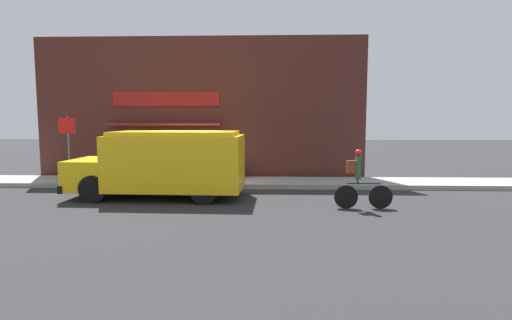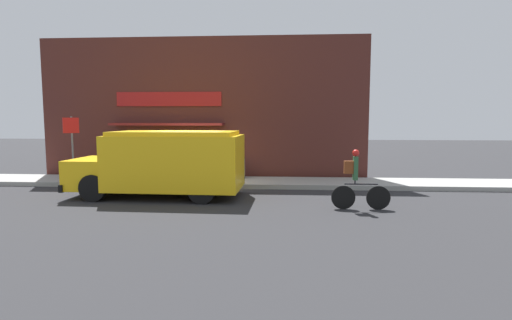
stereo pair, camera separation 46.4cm
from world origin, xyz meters
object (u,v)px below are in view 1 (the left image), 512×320
Objects in this scene: stop_sign_post at (68,138)px; trash_bin at (237,168)px; cyclist at (360,181)px; school_bus at (165,163)px.

stop_sign_post is 2.97× the size of trash_bin.
cyclist is at bearing -19.65° from stop_sign_post.
cyclist is at bearing -12.09° from school_bus.
stop_sign_post is at bearing 154.17° from school_bus.
trash_bin is at bearing 58.14° from school_bus.
school_bus is 2.26× the size of stop_sign_post.
trash_bin is (6.44, 0.91, -1.25)m from stop_sign_post.
school_bus is 6.16m from cyclist.
trash_bin is at bearing 8.01° from stop_sign_post.
trash_bin is (-3.90, 4.60, -0.22)m from cyclist.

